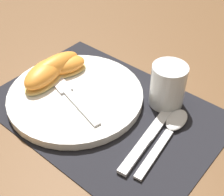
{
  "coord_description": "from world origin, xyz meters",
  "views": [
    {
      "loc": [
        0.29,
        -0.32,
        0.42
      ],
      "look_at": [
        0.0,
        0.02,
        0.02
      ],
      "focal_mm": 50.0,
      "sensor_mm": 36.0,
      "label": 1
    }
  ],
  "objects_px": {
    "citrus_wedge_0": "(64,66)",
    "citrus_wedge_2": "(44,74)",
    "spoon": "(171,128)",
    "citrus_wedge_1": "(54,68)",
    "fork": "(69,94)",
    "plate": "(76,96)",
    "juice_glass": "(168,87)",
    "knife": "(151,133)"
  },
  "relations": [
    {
      "from": "citrus_wedge_0",
      "to": "citrus_wedge_2",
      "type": "xyz_separation_m",
      "value": [
        -0.0,
        -0.05,
        0.0
      ]
    },
    {
      "from": "citrus_wedge_0",
      "to": "spoon",
      "type": "bearing_deg",
      "value": 3.2
    },
    {
      "from": "citrus_wedge_0",
      "to": "citrus_wedge_1",
      "type": "bearing_deg",
      "value": -103.36
    },
    {
      "from": "fork",
      "to": "citrus_wedge_2",
      "type": "distance_m",
      "value": 0.07
    },
    {
      "from": "plate",
      "to": "juice_glass",
      "type": "distance_m",
      "value": 0.18
    },
    {
      "from": "citrus_wedge_2",
      "to": "citrus_wedge_0",
      "type": "bearing_deg",
      "value": 84.93
    },
    {
      "from": "plate",
      "to": "spoon",
      "type": "bearing_deg",
      "value": 14.64
    },
    {
      "from": "knife",
      "to": "citrus_wedge_2",
      "type": "bearing_deg",
      "value": -172.12
    },
    {
      "from": "citrus_wedge_2",
      "to": "citrus_wedge_1",
      "type": "bearing_deg",
      "value": 91.88
    },
    {
      "from": "juice_glass",
      "to": "knife",
      "type": "relative_size",
      "value": 0.39
    },
    {
      "from": "citrus_wedge_0",
      "to": "citrus_wedge_2",
      "type": "height_order",
      "value": "citrus_wedge_2"
    },
    {
      "from": "spoon",
      "to": "fork",
      "type": "xyz_separation_m",
      "value": [
        -0.2,
        -0.06,
        0.01
      ]
    },
    {
      "from": "spoon",
      "to": "citrus_wedge_1",
      "type": "bearing_deg",
      "value": -172.07
    },
    {
      "from": "plate",
      "to": "citrus_wedge_0",
      "type": "relative_size",
      "value": 2.45
    },
    {
      "from": "citrus_wedge_0",
      "to": "citrus_wedge_1",
      "type": "xyz_separation_m",
      "value": [
        -0.01,
        -0.02,
        0.0
      ]
    },
    {
      "from": "citrus_wedge_1",
      "to": "citrus_wedge_2",
      "type": "bearing_deg",
      "value": -88.12
    },
    {
      "from": "fork",
      "to": "citrus_wedge_1",
      "type": "bearing_deg",
      "value": 159.65
    },
    {
      "from": "juice_glass",
      "to": "fork",
      "type": "xyz_separation_m",
      "value": [
        -0.15,
        -0.12,
        -0.02
      ]
    },
    {
      "from": "knife",
      "to": "spoon",
      "type": "xyz_separation_m",
      "value": [
        0.02,
        0.03,
        0.0
      ]
    },
    {
      "from": "juice_glass",
      "to": "citrus_wedge_1",
      "type": "relative_size",
      "value": 0.66
    },
    {
      "from": "citrus_wedge_0",
      "to": "juice_glass",
      "type": "bearing_deg",
      "value": 18.64
    },
    {
      "from": "citrus_wedge_1",
      "to": "plate",
      "type": "bearing_deg",
      "value": -10.04
    },
    {
      "from": "plate",
      "to": "citrus_wedge_1",
      "type": "relative_size",
      "value": 2.04
    },
    {
      "from": "knife",
      "to": "fork",
      "type": "xyz_separation_m",
      "value": [
        -0.17,
        -0.03,
        0.02
      ]
    },
    {
      "from": "fork",
      "to": "citrus_wedge_2",
      "type": "xyz_separation_m",
      "value": [
        -0.07,
        -0.0,
        0.01
      ]
    },
    {
      "from": "juice_glass",
      "to": "spoon",
      "type": "distance_m",
      "value": 0.08
    },
    {
      "from": "spoon",
      "to": "citrus_wedge_2",
      "type": "relative_size",
      "value": 1.5
    },
    {
      "from": "juice_glass",
      "to": "citrus_wedge_0",
      "type": "xyz_separation_m",
      "value": [
        -0.21,
        -0.07,
        -0.01
      ]
    },
    {
      "from": "plate",
      "to": "citrus_wedge_1",
      "type": "bearing_deg",
      "value": 169.96
    },
    {
      "from": "knife",
      "to": "citrus_wedge_1",
      "type": "xyz_separation_m",
      "value": [
        -0.24,
        -0.01,
        0.03
      ]
    },
    {
      "from": "citrus_wedge_1",
      "to": "fork",
      "type": "bearing_deg",
      "value": -20.35
    },
    {
      "from": "fork",
      "to": "citrus_wedge_1",
      "type": "xyz_separation_m",
      "value": [
        -0.07,
        0.03,
        0.02
      ]
    },
    {
      "from": "juice_glass",
      "to": "knife",
      "type": "xyz_separation_m",
      "value": [
        0.03,
        -0.09,
        -0.04
      ]
    },
    {
      "from": "fork",
      "to": "plate",
      "type": "bearing_deg",
      "value": 71.42
    },
    {
      "from": "knife",
      "to": "fork",
      "type": "distance_m",
      "value": 0.18
    },
    {
      "from": "plate",
      "to": "juice_glass",
      "type": "xyz_separation_m",
      "value": [
        0.14,
        0.11,
        0.03
      ]
    },
    {
      "from": "fork",
      "to": "juice_glass",
      "type": "bearing_deg",
      "value": 39.06
    },
    {
      "from": "plate",
      "to": "citrus_wedge_0",
      "type": "height_order",
      "value": "citrus_wedge_0"
    },
    {
      "from": "spoon",
      "to": "citrus_wedge_1",
      "type": "distance_m",
      "value": 0.27
    },
    {
      "from": "knife",
      "to": "citrus_wedge_2",
      "type": "distance_m",
      "value": 0.25
    },
    {
      "from": "juice_glass",
      "to": "spoon",
      "type": "xyz_separation_m",
      "value": [
        0.05,
        -0.06,
        -0.03
      ]
    },
    {
      "from": "juice_glass",
      "to": "spoon",
      "type": "relative_size",
      "value": 0.47
    }
  ]
}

